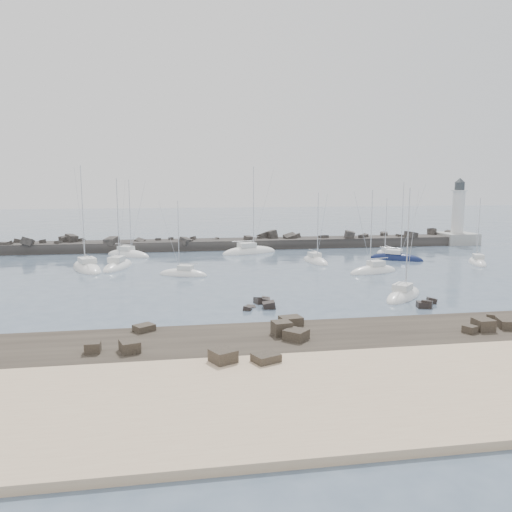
{
  "coord_description": "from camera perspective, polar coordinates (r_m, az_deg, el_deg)",
  "views": [
    {
      "loc": [
        -12.33,
        -59.44,
        12.97
      ],
      "look_at": [
        -0.66,
        12.0,
        2.25
      ],
      "focal_mm": 35.0,
      "sensor_mm": 36.0,
      "label": 1
    }
  ],
  "objects": [
    {
      "name": "sailboat_7",
      "position": [
        59.27,
        16.48,
        -4.43
      ],
      "size": [
        7.75,
        7.92,
        13.4
      ],
      "color": "white",
      "rests_on": "ground"
    },
    {
      "name": "sailboat_3",
      "position": [
        79.08,
        -15.5,
        -1.21
      ],
      "size": [
        5.2,
        9.69,
        14.71
      ],
      "color": "white",
      "rests_on": "ground"
    },
    {
      "name": "rock_cluster_far",
      "position": [
        56.05,
        18.93,
        -5.21
      ],
      "size": [
        3.41,
        3.78,
        1.22
      ],
      "color": "black",
      "rests_on": "ground"
    },
    {
      "name": "lighthouse",
      "position": [
        114.51,
        22.0,
        2.86
      ],
      "size": [
        7.0,
        7.0,
        14.6
      ],
      "color": "#979793",
      "rests_on": "ground"
    },
    {
      "name": "sailboat_12",
      "position": [
        87.6,
        23.97,
        -0.73
      ],
      "size": [
        4.5,
        7.47,
        11.5
      ],
      "color": "white",
      "rests_on": "ground"
    },
    {
      "name": "breakwater",
      "position": [
        98.36,
        -6.5,
        0.96
      ],
      "size": [
        115.0,
        7.33,
        5.35
      ],
      "color": "#282623",
      "rests_on": "ground"
    },
    {
      "name": "sailboat_4",
      "position": [
        92.08,
        -0.77,
        0.42
      ],
      "size": [
        11.36,
        6.68,
        17.08
      ],
      "color": "white",
      "rests_on": "ground"
    },
    {
      "name": "rock_cluster_near",
      "position": [
        53.19,
        0.74,
        -5.54
      ],
      "size": [
        3.63,
        4.24,
        1.45
      ],
      "color": "black",
      "rests_on": "ground"
    },
    {
      "name": "ground",
      "position": [
        62.07,
        2.39,
        -3.64
      ],
      "size": [
        400.0,
        400.0,
        0.0
      ],
      "primitive_type": "plane",
      "color": "#485A70",
      "rests_on": "ground"
    },
    {
      "name": "sailboat_6",
      "position": [
        82.11,
        6.81,
        -0.63
      ],
      "size": [
        3.74,
        8.04,
        12.33
      ],
      "color": "white",
      "rests_on": "ground"
    },
    {
      "name": "sailboat_5",
      "position": [
        70.86,
        -8.31,
        -2.1
      ],
      "size": [
        7.41,
        4.85,
        11.35
      ],
      "color": "white",
      "rests_on": "ground"
    },
    {
      "name": "sand_strip",
      "position": [
        32.76,
        14.18,
        -15.17
      ],
      "size": [
        140.0,
        14.0,
        1.0
      ],
      "primitive_type": "cube",
      "color": "beige",
      "rests_on": "ground"
    },
    {
      "name": "sailboat_1",
      "position": [
        78.99,
        -18.77,
        -1.37
      ],
      "size": [
        7.08,
        11.05,
        16.64
      ],
      "color": "white",
      "rests_on": "ground"
    },
    {
      "name": "rock_shelf",
      "position": [
        41.43,
        8.39,
        -9.88
      ],
      "size": [
        140.0,
        12.0,
        1.83
      ],
      "color": "#2B241D",
      "rests_on": "ground"
    },
    {
      "name": "sailboat_14",
      "position": [
        91.35,
        -14.41,
        0.09
      ],
      "size": [
        9.07,
        7.76,
        14.52
      ],
      "color": "white",
      "rests_on": "ground"
    },
    {
      "name": "sailboat_8",
      "position": [
        87.81,
        15.73,
        -0.3
      ],
      "size": [
        8.71,
        7.62,
        14.02
      ],
      "color": "#0F1940",
      "rests_on": "ground"
    },
    {
      "name": "sailboat_10",
      "position": [
        92.22,
        14.65,
        0.15
      ],
      "size": [
        2.23,
        6.92,
        11.04
      ],
      "color": "white",
      "rests_on": "ground"
    },
    {
      "name": "sailboat_9",
      "position": [
        74.25,
        13.29,
        -1.75
      ],
      "size": [
        8.48,
        4.77,
        12.96
      ],
      "color": "white",
      "rests_on": "ground"
    }
  ]
}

